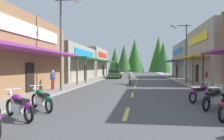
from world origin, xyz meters
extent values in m
cube|color=#4C4C4F|center=(0.00, 29.99, -0.05)|extent=(9.70, 89.99, 0.10)
cube|color=gray|center=(-5.95, 29.99, 0.06)|extent=(2.19, 89.99, 0.12)
cube|color=#9E9991|center=(5.95, 29.99, 0.06)|extent=(2.19, 89.99, 0.12)
cube|color=#E0C64C|center=(0.00, 8.03, 0.01)|extent=(0.16, 2.40, 0.01)
cube|color=#E0C64C|center=(0.00, 13.95, 0.01)|extent=(0.16, 2.40, 0.01)
cube|color=#E0C64C|center=(0.00, 20.40, 0.01)|extent=(0.16, 2.40, 0.01)
cube|color=#E0C64C|center=(0.00, 25.72, 0.01)|extent=(0.16, 2.40, 0.01)
cube|color=#E0C64C|center=(0.00, 30.98, 0.01)|extent=(0.16, 2.40, 0.01)
cube|color=#E0C64C|center=(0.00, 36.88, 0.01)|extent=(0.16, 2.40, 0.01)
cube|color=#E0C64C|center=(0.00, 42.55, 0.01)|extent=(0.16, 2.40, 0.01)
cube|color=#E0C64C|center=(0.00, 49.10, 0.01)|extent=(0.16, 2.40, 0.01)
cube|color=#E0C64C|center=(0.00, 55.35, 0.01)|extent=(0.16, 2.40, 0.01)
cube|color=#E0C64C|center=(0.00, 60.74, 0.01)|extent=(0.16, 2.40, 0.01)
cube|color=#E0C64C|center=(0.00, 67.33, 0.01)|extent=(0.16, 2.40, 0.01)
cube|color=#8C338C|center=(-6.14, 13.63, 2.90)|extent=(1.80, 12.30, 0.16)
cylinder|color=brown|center=(-5.44, 19.58, 1.41)|extent=(0.14, 0.14, 2.82)
cube|color=white|center=(-6.98, 13.63, 4.33)|extent=(0.10, 9.57, 0.90)
cube|color=black|center=(-7.00, 13.63, 1.05)|extent=(0.08, 1.10, 2.10)
cube|color=gray|center=(-11.02, 28.74, 2.33)|extent=(7.97, 13.94, 4.66)
cube|color=#236033|center=(-6.14, 28.74, 2.90)|extent=(1.80, 12.55, 0.16)
cylinder|color=brown|center=(-5.44, 22.66, 1.41)|extent=(0.14, 0.14, 2.82)
cylinder|color=brown|center=(-5.44, 34.81, 1.41)|extent=(0.14, 0.14, 2.82)
cube|color=#197FCC|center=(-6.98, 28.74, 3.63)|extent=(0.10, 9.76, 0.90)
cube|color=black|center=(-7.00, 28.74, 1.05)|extent=(0.08, 1.10, 2.10)
cube|color=gray|center=(-10.82, 42.68, 2.69)|extent=(7.55, 12.49, 5.37)
cube|color=#236033|center=(-6.14, 42.68, 2.90)|extent=(1.80, 11.24, 0.16)
cylinder|color=brown|center=(-5.44, 37.26, 1.41)|extent=(0.14, 0.14, 2.82)
cylinder|color=brown|center=(-5.44, 48.10, 1.41)|extent=(0.14, 0.14, 2.82)
cube|color=red|center=(-6.98, 42.68, 4.19)|extent=(0.10, 8.74, 0.90)
cube|color=black|center=(-7.00, 42.68, 1.05)|extent=(0.08, 1.10, 2.10)
cylinder|color=brown|center=(5.44, 17.70, 1.41)|extent=(0.14, 0.14, 2.82)
cube|color=gold|center=(6.14, 26.07, 2.90)|extent=(1.80, 10.47, 0.16)
cylinder|color=brown|center=(5.44, 21.03, 1.41)|extent=(0.14, 0.14, 2.82)
cylinder|color=brown|center=(5.44, 31.10, 1.41)|extent=(0.14, 0.14, 2.82)
cube|color=yellow|center=(6.98, 26.07, 5.06)|extent=(0.10, 8.14, 0.90)
cube|color=black|center=(7.00, 26.07, 1.05)|extent=(0.08, 1.10, 2.10)
cube|color=gray|center=(10.76, 40.20, 3.00)|extent=(7.44, 12.93, 6.00)
cube|color=navy|center=(6.14, 40.20, 2.90)|extent=(1.80, 11.63, 0.16)
cylinder|color=brown|center=(5.44, 34.58, 1.41)|extent=(0.14, 0.14, 2.82)
cylinder|color=brown|center=(5.44, 45.81, 1.41)|extent=(0.14, 0.14, 2.82)
cube|color=#197FCC|center=(6.98, 40.20, 4.68)|extent=(0.10, 9.05, 0.90)
cube|color=black|center=(7.00, 40.20, 1.05)|extent=(0.08, 1.10, 2.10)
cylinder|color=#474C51|center=(-5.25, 14.83, 3.40)|extent=(0.14, 0.14, 6.80)
cylinder|color=#474C51|center=(-4.62, 14.83, 6.70)|extent=(2.06, 0.10, 0.10)
ellipsoid|color=silver|center=(-4.10, 14.83, 6.60)|extent=(0.50, 0.30, 0.24)
cylinder|color=#474C51|center=(5.25, 23.30, 3.13)|extent=(0.14, 0.14, 6.26)
cylinder|color=#474C51|center=(4.62, 23.30, 6.16)|extent=(2.06, 0.10, 0.10)
ellipsoid|color=silver|center=(4.10, 23.30, 6.06)|extent=(0.50, 0.30, 0.24)
torus|color=black|center=(3.25, 7.05, 0.32)|extent=(0.50, 0.54, 0.64)
ellipsoid|color=#A51414|center=(3.28, 7.09, 0.55)|extent=(0.47, 0.49, 0.24)
torus|color=black|center=(4.23, 10.03, 0.32)|extent=(0.50, 0.55, 0.64)
torus|color=black|center=(3.24, 8.90, 0.32)|extent=(0.50, 0.55, 0.64)
cube|color=silver|center=(3.74, 9.46, 0.40)|extent=(0.67, 0.71, 0.32)
ellipsoid|color=black|center=(3.87, 9.61, 0.72)|extent=(0.61, 0.63, 0.28)
cube|color=black|center=(3.57, 9.28, 0.68)|extent=(0.61, 0.64, 0.12)
ellipsoid|color=black|center=(3.27, 8.94, 0.55)|extent=(0.47, 0.49, 0.24)
cylinder|color=silver|center=(4.15, 9.93, 0.65)|extent=(0.29, 0.32, 0.71)
cylinder|color=silver|center=(4.07, 9.84, 1.02)|extent=(0.48, 0.43, 0.04)
sphere|color=white|center=(4.25, 10.05, 0.85)|extent=(0.16, 0.16, 0.16)
torus|color=black|center=(4.25, 11.93, 0.32)|extent=(0.53, 0.51, 0.64)
torus|color=black|center=(3.16, 10.89, 0.32)|extent=(0.53, 0.51, 0.64)
cube|color=silver|center=(3.70, 11.41, 0.40)|extent=(0.70, 0.69, 0.32)
ellipsoid|color=#721972|center=(3.85, 11.55, 0.72)|extent=(0.63, 0.62, 0.28)
cube|color=black|center=(3.52, 11.24, 0.68)|extent=(0.63, 0.62, 0.12)
ellipsoid|color=#721972|center=(3.19, 10.93, 0.55)|extent=(0.48, 0.48, 0.24)
cylinder|color=silver|center=(4.15, 11.84, 0.65)|extent=(0.31, 0.30, 0.71)
cylinder|color=silver|center=(4.06, 11.75, 1.02)|extent=(0.44, 0.46, 0.04)
sphere|color=white|center=(4.27, 11.95, 0.85)|extent=(0.16, 0.16, 0.16)
torus|color=black|center=(-4.31, 7.05, 0.32)|extent=(0.58, 0.46, 0.64)
torus|color=black|center=(-3.10, 6.17, 0.32)|extent=(0.58, 0.46, 0.64)
cube|color=silver|center=(-3.70, 6.61, 0.40)|extent=(0.73, 0.64, 0.32)
ellipsoid|color=#721972|center=(-3.86, 6.73, 0.72)|extent=(0.64, 0.59, 0.28)
cube|color=black|center=(-3.50, 6.47, 0.68)|extent=(0.65, 0.58, 0.12)
ellipsoid|color=#721972|center=(-3.14, 6.20, 0.55)|extent=(0.50, 0.45, 0.24)
cylinder|color=silver|center=(-4.20, 6.98, 0.65)|extent=(0.34, 0.27, 0.71)
cylinder|color=silver|center=(-4.11, 6.91, 1.02)|extent=(0.39, 0.51, 0.04)
sphere|color=white|center=(-4.33, 7.07, 0.85)|extent=(0.16, 0.16, 0.16)
torus|color=black|center=(-4.18, 8.73, 0.32)|extent=(0.54, 0.51, 0.64)
torus|color=black|center=(-3.07, 7.72, 0.32)|extent=(0.54, 0.51, 0.64)
cube|color=silver|center=(-3.63, 8.22, 0.40)|extent=(0.71, 0.68, 0.32)
ellipsoid|color=#0C5933|center=(-3.77, 8.36, 0.72)|extent=(0.63, 0.61, 0.28)
cube|color=black|center=(-3.44, 8.05, 0.68)|extent=(0.63, 0.61, 0.12)
ellipsoid|color=#0C5933|center=(-3.11, 7.75, 0.55)|extent=(0.49, 0.47, 0.24)
cylinder|color=silver|center=(-4.08, 8.64, 0.65)|extent=(0.31, 0.30, 0.71)
cylinder|color=silver|center=(-4.00, 8.56, 1.02)|extent=(0.43, 0.47, 0.04)
sphere|color=white|center=(-4.20, 8.75, 0.85)|extent=(0.16, 0.16, 0.16)
torus|color=black|center=(-0.63, 23.32, 0.32)|extent=(0.13, 0.64, 0.64)
torus|color=black|center=(-0.56, 21.82, 0.32)|extent=(0.13, 0.64, 0.64)
cube|color=silver|center=(-0.59, 22.57, 0.40)|extent=(0.31, 0.71, 0.32)
ellipsoid|color=#99999E|center=(-0.60, 22.77, 0.72)|extent=(0.34, 0.57, 0.28)
cube|color=black|center=(-0.58, 22.32, 0.68)|extent=(0.31, 0.61, 0.12)
ellipsoid|color=#99999E|center=(-0.56, 21.87, 0.55)|extent=(0.26, 0.45, 0.24)
cylinder|color=silver|center=(-0.62, 23.19, 0.65)|extent=(0.08, 0.37, 0.71)
cylinder|color=silver|center=(-0.62, 23.07, 1.02)|extent=(0.60, 0.07, 0.04)
sphere|color=white|center=(-0.63, 23.35, 0.85)|extent=(0.16, 0.16, 0.16)
ellipsoid|color=#B2A599|center=(-0.59, 22.42, 1.05)|extent=(0.40, 0.40, 0.64)
sphere|color=black|center=(-0.59, 22.47, 1.45)|extent=(0.24, 0.24, 0.24)
cylinder|color=#B2A599|center=(-0.75, 22.58, 0.70)|extent=(0.16, 0.43, 0.24)
cylinder|color=#B2A599|center=(-0.81, 22.71, 1.05)|extent=(0.12, 0.51, 0.40)
cylinder|color=#B2A599|center=(-0.44, 22.60, 0.70)|extent=(0.16, 0.43, 0.24)
cylinder|color=#B2A599|center=(-0.39, 22.73, 1.05)|extent=(0.12, 0.51, 0.40)
cylinder|color=#B2A599|center=(6.55, 20.57, 0.40)|extent=(0.14, 0.14, 0.79)
cylinder|color=#B2A599|center=(6.44, 20.42, 0.40)|extent=(0.14, 0.14, 0.79)
ellipsoid|color=maroon|center=(6.49, 20.49, 1.08)|extent=(0.42, 0.44, 0.56)
cylinder|color=maroon|center=(6.63, 20.69, 1.10)|extent=(0.09, 0.09, 0.53)
cylinder|color=maroon|center=(6.36, 20.29, 1.10)|extent=(0.09, 0.09, 0.53)
sphere|color=tan|center=(6.49, 20.49, 1.47)|extent=(0.22, 0.22, 0.22)
cylinder|color=maroon|center=(-6.13, 15.32, 0.40)|extent=(0.14, 0.14, 0.80)
cylinder|color=maroon|center=(-6.09, 15.49, 0.40)|extent=(0.14, 0.14, 0.80)
ellipsoid|color=#333F8C|center=(-6.11, 15.40, 1.09)|extent=(0.34, 0.42, 0.57)
cylinder|color=#333F8C|center=(-6.17, 15.17, 1.12)|extent=(0.09, 0.09, 0.54)
cylinder|color=#333F8C|center=(-6.05, 15.64, 1.12)|extent=(0.09, 0.09, 0.54)
sphere|color=beige|center=(-6.11, 15.40, 1.49)|extent=(0.22, 0.22, 0.22)
cube|color=#4C723F|center=(-3.65, 34.70, 0.55)|extent=(2.00, 4.38, 0.70)
cube|color=#262D38|center=(-3.65, 34.55, 1.10)|extent=(1.70, 2.27, 0.60)
cylinder|color=black|center=(-4.64, 36.11, 0.33)|extent=(0.25, 0.67, 0.66)
cylinder|color=black|center=(-2.80, 36.20, 0.33)|extent=(0.25, 0.67, 0.66)
cylinder|color=black|center=(-4.50, 33.21, 0.33)|extent=(0.25, 0.67, 0.66)
cylinder|color=black|center=(-2.67, 33.30, 0.33)|extent=(0.25, 0.67, 0.66)
cone|color=#2D4F23|center=(-5.14, 72.23, 4.60)|extent=(5.15, 5.15, 9.20)
cone|color=#2C5B23|center=(-8.38, 74.37, 4.16)|extent=(4.65, 4.65, 8.31)
cone|color=#326723|center=(6.68, 79.13, 6.35)|extent=(7.12, 7.12, 12.71)
cone|color=#285A23|center=(7.79, 73.75, 5.07)|extent=(5.68, 5.68, 10.15)
cone|color=#295E23|center=(-1.72, 77.82, 5.86)|extent=(6.56, 6.56, 11.72)
camera|label=1|loc=(0.57, -0.62, 1.84)|focal=35.35mm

